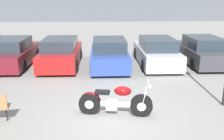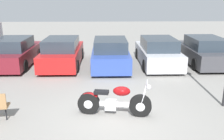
{
  "view_description": "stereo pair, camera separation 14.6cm",
  "coord_description": "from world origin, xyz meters",
  "px_view_note": "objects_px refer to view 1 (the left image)",
  "views": [
    {
      "loc": [
        -0.42,
        -6.82,
        3.46
      ],
      "look_at": [
        0.0,
        2.06,
        0.85
      ],
      "focal_mm": 40.0,
      "sensor_mm": 36.0,
      "label": 1
    },
    {
      "loc": [
        -0.27,
        -6.82,
        3.46
      ],
      "look_at": [
        0.0,
        2.06,
        0.85
      ],
      "focal_mm": 40.0,
      "sensor_mm": 36.0,
      "label": 2
    }
  ],
  "objects_px": {
    "parked_car_maroon": "(13,53)",
    "parked_car_blue": "(109,54)",
    "parked_car_red": "(61,53)",
    "parked_car_silver": "(156,52)",
    "parked_car_dark_grey": "(201,51)",
    "motorcycle": "(115,101)"
  },
  "relations": [
    {
      "from": "parked_car_maroon",
      "to": "parked_car_blue",
      "type": "xyz_separation_m",
      "value": [
        4.96,
        -0.37,
        0.0
      ]
    },
    {
      "from": "parked_car_maroon",
      "to": "parked_car_red",
      "type": "relative_size",
      "value": 1.0
    },
    {
      "from": "parked_car_blue",
      "to": "parked_car_silver",
      "type": "bearing_deg",
      "value": 4.82
    },
    {
      "from": "parked_car_dark_grey",
      "to": "parked_car_red",
      "type": "bearing_deg",
      "value": -179.04
    },
    {
      "from": "parked_car_silver",
      "to": "parked_car_dark_grey",
      "type": "xyz_separation_m",
      "value": [
        2.48,
        0.17,
        0.0
      ]
    },
    {
      "from": "parked_car_maroon",
      "to": "parked_car_dark_grey",
      "type": "xyz_separation_m",
      "value": [
        9.93,
        0.02,
        0.0
      ]
    },
    {
      "from": "parked_car_silver",
      "to": "parked_car_dark_grey",
      "type": "height_order",
      "value": "same"
    },
    {
      "from": "parked_car_silver",
      "to": "parked_car_maroon",
      "type": "bearing_deg",
      "value": 178.8
    },
    {
      "from": "parked_car_maroon",
      "to": "parked_car_dark_grey",
      "type": "height_order",
      "value": "same"
    },
    {
      "from": "parked_car_silver",
      "to": "parked_car_blue",
      "type": "bearing_deg",
      "value": -175.18
    },
    {
      "from": "motorcycle",
      "to": "parked_car_silver",
      "type": "height_order",
      "value": "parked_car_silver"
    },
    {
      "from": "parked_car_blue",
      "to": "parked_car_maroon",
      "type": "bearing_deg",
      "value": 175.79
    },
    {
      "from": "parked_car_blue",
      "to": "parked_car_dark_grey",
      "type": "xyz_separation_m",
      "value": [
        4.96,
        0.38,
        0.0
      ]
    },
    {
      "from": "motorcycle",
      "to": "parked_car_silver",
      "type": "xyz_separation_m",
      "value": [
        2.52,
        5.73,
        0.24
      ]
    },
    {
      "from": "parked_car_dark_grey",
      "to": "parked_car_maroon",
      "type": "bearing_deg",
      "value": -179.9
    },
    {
      "from": "parked_car_blue",
      "to": "parked_car_dark_grey",
      "type": "distance_m",
      "value": 4.98
    },
    {
      "from": "motorcycle",
      "to": "parked_car_maroon",
      "type": "distance_m",
      "value": 7.68
    },
    {
      "from": "parked_car_red",
      "to": "parked_car_dark_grey",
      "type": "distance_m",
      "value": 7.45
    },
    {
      "from": "parked_car_maroon",
      "to": "parked_car_dark_grey",
      "type": "bearing_deg",
      "value": 0.1
    },
    {
      "from": "parked_car_blue",
      "to": "parked_car_dark_grey",
      "type": "bearing_deg",
      "value": 4.41
    },
    {
      "from": "motorcycle",
      "to": "parked_car_dark_grey",
      "type": "distance_m",
      "value": 7.74
    },
    {
      "from": "motorcycle",
      "to": "parked_car_dark_grey",
      "type": "height_order",
      "value": "parked_car_dark_grey"
    }
  ]
}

